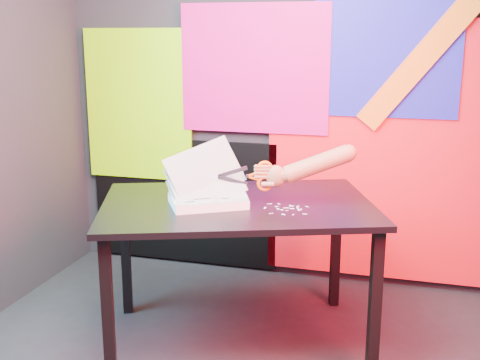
% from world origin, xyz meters
% --- Properties ---
extents(room, '(3.01, 3.01, 2.71)m').
position_xyz_m(room, '(0.00, 0.00, 1.35)').
color(room, black).
rests_on(room, ground).
extents(backdrop, '(2.88, 0.05, 2.08)m').
position_xyz_m(backdrop, '(0.06, 1.46, 0.96)').
color(backdrop, red).
rests_on(backdrop, ground).
extents(work_table, '(1.55, 1.29, 0.75)m').
position_xyz_m(work_table, '(-0.09, 0.52, 0.67)').
color(work_table, black).
rests_on(work_table, ground).
extents(printout_stack, '(0.44, 0.40, 0.34)m').
position_xyz_m(printout_stack, '(-0.22, 0.43, 0.78)').
color(printout_stack, white).
rests_on(printout_stack, work_table).
extents(scissors, '(0.26, 0.09, 0.15)m').
position_xyz_m(scissors, '(0.02, 0.54, 0.89)').
color(scissors, silver).
rests_on(scissors, printout_stack).
extents(hand_forearm, '(0.47, 0.19, 0.21)m').
position_xyz_m(hand_forearm, '(0.25, 0.61, 0.94)').
color(hand_forearm, '#9A5F39').
rests_on(hand_forearm, work_table).
extents(paper_clippings, '(0.22, 0.19, 0.00)m').
position_xyz_m(paper_clippings, '(0.17, 0.47, 0.75)').
color(paper_clippings, silver).
rests_on(paper_clippings, work_table).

